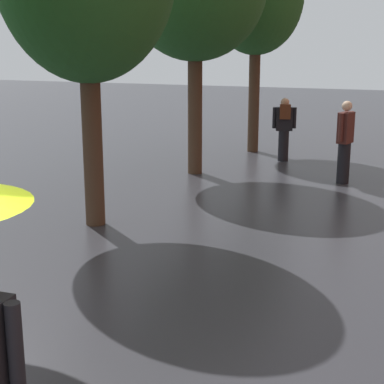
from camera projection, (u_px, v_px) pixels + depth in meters
name	position (u px, v px, depth m)	size (l,w,h in m)	color
pedestrian_walking_midground	(345.00, 142.00, 12.14)	(0.30, 0.58, 1.72)	black
pedestrian_walking_far	(284.00, 128.00, 14.58)	(0.56, 0.41, 1.57)	black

